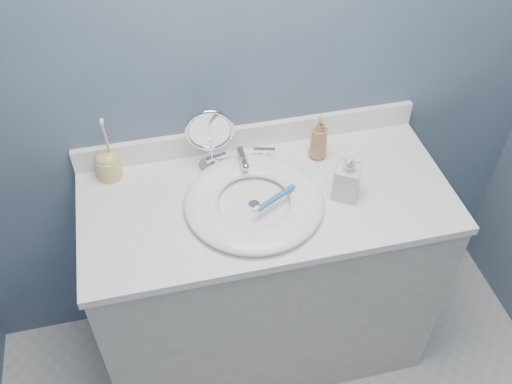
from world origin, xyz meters
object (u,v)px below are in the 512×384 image
object	(u,v)px
soap_bottle_amber	(319,138)
toothbrush_holder	(108,164)
makeup_mirror	(210,137)
soap_bottle_clear	(348,175)

from	to	relation	value
soap_bottle_amber	toothbrush_holder	xyz separation A→B (m)	(-0.71, 0.06, -0.03)
makeup_mirror	soap_bottle_amber	size ratio (longest dim) A/B	1.46
soap_bottle_clear	makeup_mirror	bearing A→B (deg)	-178.32
makeup_mirror	soap_bottle_clear	world-z (taller)	makeup_mirror
makeup_mirror	soap_bottle_clear	bearing A→B (deg)	-24.38
makeup_mirror	toothbrush_holder	xyz separation A→B (m)	(-0.34, 0.03, -0.08)
soap_bottle_amber	soap_bottle_clear	xyz separation A→B (m)	(0.03, -0.20, 0.01)
makeup_mirror	toothbrush_holder	bearing A→B (deg)	-179.70
soap_bottle_clear	soap_bottle_amber	bearing A→B (deg)	130.57
makeup_mirror	toothbrush_holder	size ratio (longest dim) A/B	1.01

